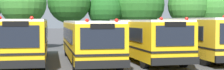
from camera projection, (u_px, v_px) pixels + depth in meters
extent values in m
plane|color=#424244|center=(116.00, 61.00, 20.95)|extent=(160.00, 160.00, 0.00)
cube|color=yellow|center=(24.00, 39.00, 19.95)|extent=(2.75, 9.73, 2.11)
cube|color=white|center=(24.00, 20.00, 19.90)|extent=(2.70, 9.54, 0.12)
cube|color=black|center=(16.00, 64.00, 15.16)|extent=(2.59, 0.22, 0.36)
cube|color=black|center=(16.00, 37.00, 15.15)|extent=(2.08, 0.11, 1.01)
cube|color=black|center=(47.00, 33.00, 20.45)|extent=(0.21, 7.55, 0.76)
cube|color=black|center=(2.00, 33.00, 20.00)|extent=(0.21, 7.55, 0.76)
cube|color=black|center=(25.00, 46.00, 19.97)|extent=(2.78, 9.83, 0.10)
sphere|color=red|center=(32.00, 18.00, 15.40)|extent=(0.18, 0.18, 0.18)
sphere|color=red|center=(0.00, 18.00, 15.16)|extent=(0.18, 0.18, 0.18)
cube|color=black|center=(16.00, 24.00, 15.12)|extent=(1.14, 0.11, 0.24)
cylinder|color=black|center=(42.00, 61.00, 16.80)|extent=(0.30, 1.01, 1.00)
cylinder|color=black|center=(45.00, 49.00, 23.18)|extent=(0.30, 1.01, 1.00)
cylinder|color=black|center=(11.00, 50.00, 22.78)|extent=(0.30, 1.01, 1.00)
cube|color=yellow|center=(88.00, 39.00, 20.34)|extent=(2.54, 10.52, 2.00)
cube|color=white|center=(88.00, 22.00, 20.30)|extent=(2.49, 10.31, 0.12)
cube|color=black|center=(103.00, 64.00, 15.16)|extent=(2.52, 0.18, 0.36)
cube|color=black|center=(103.00, 38.00, 15.16)|extent=(2.02, 0.07, 0.96)
cube|color=black|center=(108.00, 34.00, 20.86)|extent=(0.10, 8.19, 0.72)
cube|color=black|center=(67.00, 34.00, 20.38)|extent=(0.10, 8.19, 0.72)
cube|color=black|center=(88.00, 46.00, 20.36)|extent=(2.56, 10.63, 0.10)
sphere|color=red|center=(116.00, 20.00, 15.42)|extent=(0.18, 0.18, 0.18)
sphere|color=red|center=(87.00, 20.00, 15.16)|extent=(0.18, 0.18, 0.18)
cube|color=black|center=(103.00, 26.00, 15.12)|extent=(1.11, 0.09, 0.24)
cylinder|color=black|center=(120.00, 61.00, 16.81)|extent=(0.29, 1.00, 1.00)
cylinder|color=black|center=(76.00, 62.00, 16.40)|extent=(0.29, 1.00, 1.00)
cylinder|color=black|center=(98.00, 48.00, 23.98)|extent=(0.29, 1.00, 1.00)
cylinder|color=black|center=(67.00, 49.00, 23.56)|extent=(0.29, 1.00, 1.00)
cube|color=yellow|center=(144.00, 38.00, 21.07)|extent=(2.66, 9.62, 2.08)
cube|color=white|center=(144.00, 21.00, 21.02)|extent=(2.61, 9.43, 0.12)
cube|color=black|center=(175.00, 61.00, 16.38)|extent=(2.49, 0.22, 0.36)
cube|color=black|center=(175.00, 36.00, 16.37)|extent=(2.00, 0.11, 1.00)
cube|color=black|center=(161.00, 33.00, 21.62)|extent=(0.22, 7.46, 0.75)
cube|color=black|center=(124.00, 33.00, 21.08)|extent=(0.22, 7.46, 0.75)
cube|color=black|center=(144.00, 45.00, 21.09)|extent=(2.69, 9.72, 0.10)
sphere|color=red|center=(187.00, 19.00, 16.65)|extent=(0.18, 0.18, 0.18)
sphere|color=red|center=(161.00, 19.00, 16.35)|extent=(0.18, 0.18, 0.18)
cube|color=black|center=(175.00, 24.00, 16.34)|extent=(1.10, 0.11, 0.24)
cylinder|color=black|center=(183.00, 58.00, 18.05)|extent=(0.30, 1.01, 1.00)
cylinder|color=black|center=(145.00, 59.00, 17.58)|extent=(0.30, 1.01, 1.00)
cylinder|color=black|center=(145.00, 48.00, 24.26)|extent=(0.30, 1.01, 1.00)
cylinder|color=black|center=(116.00, 49.00, 23.78)|extent=(0.30, 1.01, 1.00)
cube|color=yellow|center=(197.00, 36.00, 22.10)|extent=(2.68, 9.79, 2.19)
cube|color=white|center=(198.00, 19.00, 22.05)|extent=(2.62, 9.59, 0.12)
cube|color=black|center=(213.00, 31.00, 22.60)|extent=(0.20, 7.60, 0.79)
cube|color=black|center=(178.00, 31.00, 22.16)|extent=(0.20, 7.60, 0.79)
cube|color=black|center=(197.00, 43.00, 22.12)|extent=(2.70, 9.89, 0.10)
sphere|color=red|center=(224.00, 17.00, 17.28)|extent=(0.18, 0.18, 0.18)
cylinder|color=black|center=(205.00, 57.00, 18.54)|extent=(0.30, 1.01, 1.00)
cylinder|color=black|center=(194.00, 47.00, 25.35)|extent=(0.30, 1.01, 1.00)
cylinder|color=black|center=(166.00, 47.00, 24.97)|extent=(0.30, 1.01, 1.00)
cylinder|color=black|center=(205.00, 46.00, 26.56)|extent=(0.29, 1.00, 1.00)
cylinder|color=#4C3823|center=(23.00, 35.00, 28.79)|extent=(0.29, 0.29, 2.50)
sphere|color=#387A2D|center=(23.00, 3.00, 28.67)|extent=(4.00, 4.00, 4.00)
cylinder|color=#4C3823|center=(69.00, 33.00, 31.16)|extent=(0.38, 0.38, 2.71)
sphere|color=#286623|center=(69.00, 2.00, 31.03)|extent=(3.97, 3.97, 3.97)
sphere|color=#286623|center=(66.00, 0.00, 30.81)|extent=(2.83, 2.83, 2.83)
cylinder|color=#4C3823|center=(105.00, 35.00, 32.07)|extent=(0.31, 0.31, 2.22)
sphere|color=#1E561E|center=(105.00, 10.00, 31.96)|extent=(3.30, 3.30, 3.30)
sphere|color=#1E561E|center=(110.00, 8.00, 32.34)|extent=(2.07, 2.07, 2.07)
cylinder|color=#4C3823|center=(139.00, 35.00, 33.16)|extent=(0.32, 0.32, 2.16)
sphere|color=#286623|center=(139.00, 4.00, 33.03)|extent=(5.05, 5.05, 5.05)
sphere|color=#286623|center=(140.00, 5.00, 32.88)|extent=(3.06, 3.06, 3.06)
cylinder|color=#4C3823|center=(188.00, 33.00, 33.26)|extent=(0.31, 0.31, 2.43)
sphere|color=#387A2D|center=(188.00, 5.00, 33.14)|extent=(4.07, 4.07, 4.07)
sphere|color=#387A2D|center=(191.00, 1.00, 32.84)|extent=(2.62, 2.62, 2.62)
cylinder|color=#4C3823|center=(213.00, 35.00, 33.56)|extent=(0.33, 0.33, 2.15)
sphere|color=#387A2D|center=(214.00, 8.00, 33.44)|extent=(4.15, 4.15, 4.15)
sphere|color=#387A2D|center=(220.00, 8.00, 33.45)|extent=(2.95, 2.95, 2.95)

